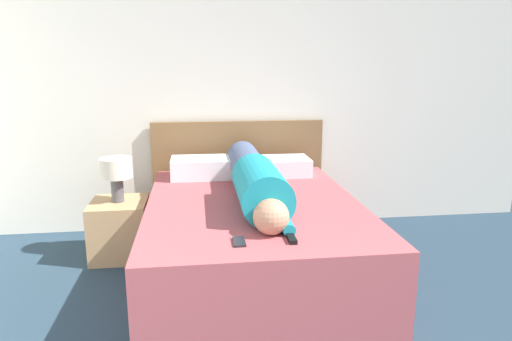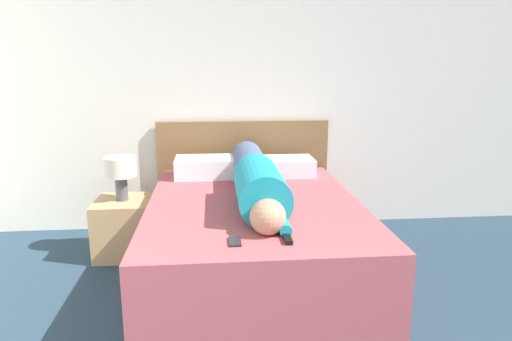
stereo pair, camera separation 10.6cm
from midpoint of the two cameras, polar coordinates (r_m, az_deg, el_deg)
The scene contains 10 objects.
wall_back at distance 4.17m, azimuth -2.89°, elevation 10.44°, with size 5.94×0.06×2.60m.
bed at distance 3.24m, azimuth 0.70°, elevation -8.71°, with size 1.44×1.97×0.58m.
headboard at distance 4.22m, azimuth -0.86°, elevation -0.52°, with size 1.56×0.04×1.00m.
nightstand at distance 3.81m, azimuth -15.38°, elevation -6.83°, with size 0.43×0.46×0.45m.
table_lamp at distance 3.68m, azimuth -15.82°, elevation 0.04°, with size 0.25×0.25×0.35m.
person_lying at distance 3.17m, azimuth 0.96°, elevation -1.05°, with size 0.31×1.68×0.31m.
pillow_near_headboard at distance 3.83m, azimuth -5.40°, elevation 0.43°, with size 0.52×0.34×0.16m.
pillow_second at distance 3.88m, azimuth 4.31°, elevation 0.51°, with size 0.49×0.34×0.14m.
tv_remote at distance 2.47m, azimuth 5.14°, elevation -8.42°, with size 0.04×0.15×0.02m.
cell_phone at distance 2.44m, azimuth -1.40°, elevation -8.87°, with size 0.06×0.13×0.01m.
Camera 2 is at (-0.13, -0.17, 1.50)m, focal length 32.00 mm.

